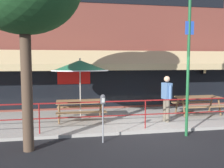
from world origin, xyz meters
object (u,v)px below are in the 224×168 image
at_px(picnic_table_left, 81,105).
at_px(picnic_table_centre, 198,100).
at_px(parking_meter_near, 103,104).
at_px(street_sign_pole, 188,60).
at_px(pedestrian_walking, 167,96).
at_px(patio_umbrella_left, 80,66).

height_order(picnic_table_left, picnic_table_centre, same).
relative_size(parking_meter_near, street_sign_pole, 0.30).
xyz_separation_m(pedestrian_walking, street_sign_pole, (0.05, -1.52, 1.34)).
relative_size(patio_umbrella_left, pedestrian_walking, 1.39).
bearing_deg(pedestrian_walking, picnic_table_left, 167.47).
xyz_separation_m(patio_umbrella_left, pedestrian_walking, (3.16, -0.79, -1.12)).
xyz_separation_m(picnic_table_left, patio_umbrella_left, (-0.00, 0.09, 1.47)).
relative_size(picnic_table_left, picnic_table_centre, 1.00).
bearing_deg(picnic_table_left, pedestrian_walking, -12.53).
relative_size(picnic_table_centre, patio_umbrella_left, 0.76).
height_order(patio_umbrella_left, pedestrian_walking, patio_umbrella_left).
distance_m(picnic_table_centre, patio_umbrella_left, 5.17).
height_order(pedestrian_walking, parking_meter_near, pedestrian_walking).
height_order(picnic_table_left, pedestrian_walking, pedestrian_walking).
height_order(picnic_table_left, parking_meter_near, parking_meter_near).
bearing_deg(parking_meter_near, picnic_table_centre, 30.23).
xyz_separation_m(picnic_table_centre, parking_meter_near, (-4.45, -2.59, 0.44)).
bearing_deg(parking_meter_near, patio_umbrella_left, 101.50).
bearing_deg(patio_umbrella_left, parking_meter_near, -78.50).
height_order(picnic_table_left, patio_umbrella_left, patio_umbrella_left).
height_order(parking_meter_near, street_sign_pole, street_sign_pole).
bearing_deg(street_sign_pole, picnic_table_centre, 54.08).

